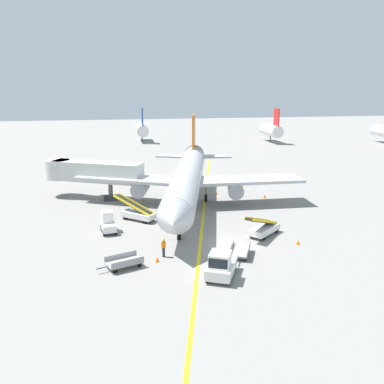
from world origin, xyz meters
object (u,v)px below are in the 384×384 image
Objects in this scene: jet_bridge at (88,171)px; safety_cone_wingtip_left at (157,259)px; safety_cone_nose_right at (265,196)px; pushback_tug at (221,265)px; baggage_cart_empty_trailing at (240,251)px; ground_crew_marshaller at (164,247)px; belt_loader_aft_hold at (264,228)px; baggage_cart_loaded at (124,262)px; safety_cone_nose_left at (216,193)px; airliner at (188,178)px; baggage_tug_near_wing at (108,223)px; belt_loader_forward_hold at (138,213)px; safety_cone_wingtip_right at (298,242)px.

jet_bridge reaches higher than safety_cone_wingtip_left.
jet_bridge is 23.08m from safety_cone_wingtip_left.
pushback_tug is at bearing -118.30° from safety_cone_nose_right.
ground_crew_marshaller is at bearing 171.49° from baggage_cart_empty_trailing.
belt_loader_aft_hold is 14.52m from baggage_cart_loaded.
pushback_tug reaches higher than safety_cone_nose_left.
airliner reaches higher than safety_cone_nose_right.
safety_cone_nose_right is 1.00× the size of safety_cone_wingtip_left.
safety_cone_nose_right is (15.33, 16.66, -0.69)m from ground_crew_marshaller.
ground_crew_marshaller is 22.65m from safety_cone_nose_right.
pushback_tug is at bearing -92.94° from airliner.
baggage_cart_empty_trailing is (11.20, -8.17, -0.46)m from baggage_tug_near_wing.
pushback_tug is 6.06m from ground_crew_marshaller.
belt_loader_aft_hold is (5.41, -12.07, -2.64)m from airliner.
baggage_cart_loaded is (3.90, -22.43, -3.07)m from jet_bridge.
airliner is 8.53m from belt_loader_forward_hold.
safety_cone_nose_left is at bearing 99.06° from safety_cone_wingtip_right.
belt_loader_aft_hold is 14.21m from safety_cone_nose_right.
pushback_tug reaches higher than baggage_cart_loaded.
ground_crew_marshaller is at bearing -115.98° from safety_cone_nose_left.
jet_bridge reaches higher than safety_cone_nose_left.
baggage_cart_loaded and baggage_cart_empty_trailing have the same top height.
baggage_cart_empty_trailing is (2.66, 3.73, -0.53)m from pushback_tug.
belt_loader_forward_hold is 10.45× the size of safety_cone_nose_left.
safety_cone_nose_right is 23.79m from safety_cone_wingtip_left.
airliner is at bearing 64.10° from baggage_cart_loaded.
jet_bridge is at bearing 106.86° from safety_cone_wingtip_left.
belt_loader_aft_hold is 1.21× the size of baggage_cart_loaded.
pushback_tug is 10.34m from belt_loader_aft_hold.
safety_cone_nose_left is 22.91m from safety_cone_wingtip_left.
safety_cone_nose_right is (11.50, 21.36, -0.77)m from pushback_tug.
baggage_cart_empty_trailing is at bearing 54.48° from pushback_tug.
safety_cone_wingtip_right is at bearing -51.25° from belt_loader_aft_hold.
airliner is 6.98m from safety_cone_nose_left.
baggage_cart_empty_trailing is (1.62, -16.44, -2.95)m from airliner.
belt_loader_forward_hold is (3.13, 3.34, -0.15)m from baggage_tug_near_wing.
belt_loader_aft_hold is at bearing -14.25° from baggage_tug_near_wing.
safety_cone_nose_right is (5.06, 13.27, -0.56)m from belt_loader_aft_hold.
pushback_tug is 10.21m from safety_cone_wingtip_right.
baggage_tug_near_wing is 15.46m from belt_loader_aft_hold.
pushback_tug is 5.90m from safety_cone_wingtip_left.
jet_bridge is 3.37× the size of baggage_cart_empty_trailing.
belt_loader_forward_hold is 10.45× the size of safety_cone_nose_right.
safety_cone_wingtip_left and safety_cone_wingtip_right have the same top height.
safety_cone_wingtip_right is (3.03, -19.02, 0.00)m from safety_cone_nose_left.
jet_bridge is 2.75× the size of belt_loader_aft_hold.
jet_bridge is 7.45× the size of ground_crew_marshaller.
baggage_cart_loaded is at bearing -168.19° from safety_cone_wingtip_left.
belt_loader_forward_hold is 10.45× the size of safety_cone_wingtip_left.
safety_cone_nose_right is 16.36m from safety_cone_wingtip_right.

